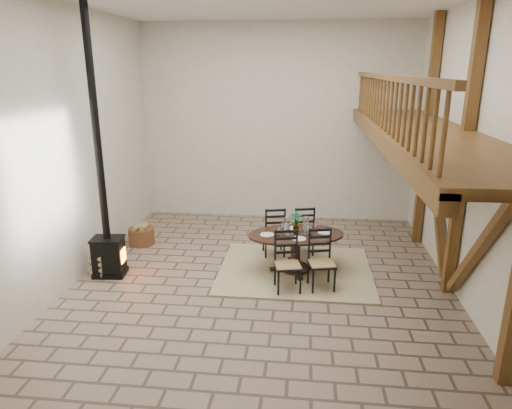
# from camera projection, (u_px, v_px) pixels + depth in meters

# --- Properties ---
(ground) EXTENTS (8.00, 8.00, 0.00)m
(ground) POSITION_uv_depth(u_px,v_px,m) (262.00, 282.00, 8.64)
(ground) COLOR #89725B
(ground) RESTS_ON ground
(room_shell) EXTENTS (7.02, 8.02, 5.01)m
(room_shell) POSITION_uv_depth(u_px,v_px,m) (333.00, 122.00, 7.65)
(room_shell) COLOR beige
(room_shell) RESTS_ON ground
(rug) EXTENTS (3.00, 2.50, 0.02)m
(rug) POSITION_uv_depth(u_px,v_px,m) (295.00, 270.00, 9.13)
(rug) COLOR tan
(rug) RESTS_ON ground
(dining_table) EXTENTS (2.10, 2.28, 1.22)m
(dining_table) POSITION_uv_depth(u_px,v_px,m) (296.00, 250.00, 9.01)
(dining_table) COLOR black
(dining_table) RESTS_ON ground
(wood_stove) EXTENTS (0.64, 0.52, 5.00)m
(wood_stove) POSITION_uv_depth(u_px,v_px,m) (105.00, 219.00, 8.60)
(wood_stove) COLOR black
(wood_stove) RESTS_ON ground
(log_basket) EXTENTS (0.58, 0.58, 0.48)m
(log_basket) POSITION_uv_depth(u_px,v_px,m) (141.00, 235.00, 10.44)
(log_basket) COLOR brown
(log_basket) RESTS_ON ground
(log_stack) EXTENTS (0.40, 0.35, 0.46)m
(log_stack) POSITION_uv_depth(u_px,v_px,m) (99.00, 265.00, 8.82)
(log_stack) COLOR #9D8857
(log_stack) RESTS_ON ground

